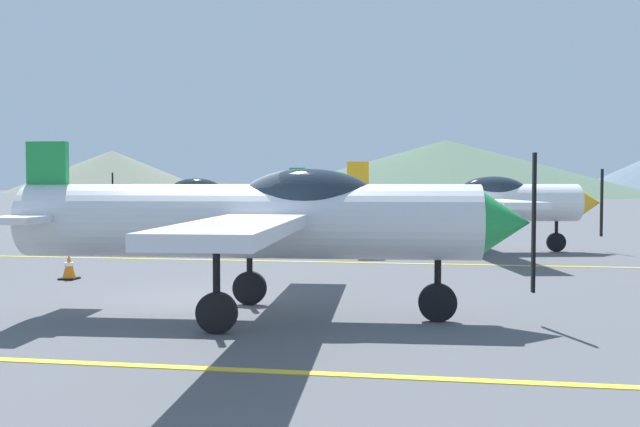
# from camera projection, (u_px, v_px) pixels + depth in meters

# --- Properties ---
(ground_plane) EXTENTS (400.00, 400.00, 0.00)m
(ground_plane) POSITION_uv_depth(u_px,v_px,m) (214.00, 308.00, 11.76)
(ground_plane) COLOR #54565B
(apron_line_near) EXTENTS (80.00, 0.16, 0.01)m
(apron_line_near) POSITION_uv_depth(u_px,v_px,m) (114.00, 365.00, 8.06)
(apron_line_near) COLOR yellow
(apron_line_near) RESTS_ON ground_plane
(apron_line_far) EXTENTS (80.00, 0.16, 0.01)m
(apron_line_far) POSITION_uv_depth(u_px,v_px,m) (295.00, 262.00, 18.78)
(apron_line_far) COLOR yellow
(apron_line_far) RESTS_ON ground_plane
(airplane_near) EXTENTS (8.16, 9.39, 2.81)m
(airplane_near) POSITION_uv_depth(u_px,v_px,m) (267.00, 219.00, 10.79)
(airplane_near) COLOR silver
(airplane_near) RESTS_ON ground_plane
(airplane_mid) EXTENTS (8.22, 9.38, 2.81)m
(airplane_mid) POSITION_uv_depth(u_px,v_px,m) (473.00, 201.00, 21.38)
(airplane_mid) COLOR white
(airplane_mid) RESTS_ON ground_plane
(airplane_far) EXTENTS (8.23, 9.37, 2.81)m
(airplane_far) POSITION_uv_depth(u_px,v_px,m) (211.00, 197.00, 28.83)
(airplane_far) COLOR silver
(airplane_far) RESTS_ON ground_plane
(traffic_cone_side) EXTENTS (0.36, 0.36, 0.59)m
(traffic_cone_side) POSITION_uv_depth(u_px,v_px,m) (69.00, 267.00, 15.28)
(traffic_cone_side) COLOR black
(traffic_cone_side) RESTS_ON ground_plane
(hill_left) EXTENTS (51.04, 51.04, 10.50)m
(hill_left) POSITION_uv_depth(u_px,v_px,m) (112.00, 172.00, 172.29)
(hill_left) COLOR slate
(hill_left) RESTS_ON ground_plane
(hill_centerleft) EXTENTS (74.47, 74.47, 10.34)m
(hill_centerleft) POSITION_uv_depth(u_px,v_px,m) (446.00, 168.00, 128.87)
(hill_centerleft) COLOR #4C6651
(hill_centerleft) RESTS_ON ground_plane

